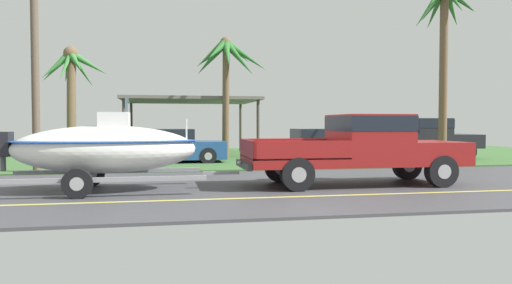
# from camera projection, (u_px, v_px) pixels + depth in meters

# --- Properties ---
(ground) EXTENTS (36.00, 22.00, 0.11)m
(ground) POSITION_uv_depth(u_px,v_px,m) (265.00, 161.00, 20.78)
(ground) COLOR #424247
(pickup_truck_towing) EXTENTS (5.92, 2.02, 1.83)m
(pickup_truck_towing) POSITION_uv_depth(u_px,v_px,m) (367.00, 145.00, 12.60)
(pickup_truck_towing) COLOR maroon
(pickup_truck_towing) RESTS_ON ground
(boat_on_trailer) EXTENTS (5.60, 2.32, 2.19)m
(boat_on_trailer) POSITION_uv_depth(u_px,v_px,m) (104.00, 149.00, 11.34)
(boat_on_trailer) COLOR gray
(boat_on_trailer) RESTS_ON ground
(parked_pickup_background) EXTENTS (5.59, 2.09, 1.82)m
(parked_pickup_background) POSITION_uv_depth(u_px,v_px,m) (423.00, 137.00, 21.23)
(parked_pickup_background) COLOR black
(parked_pickup_background) RESTS_ON ground
(parked_sedan_near) EXTENTS (4.63, 1.87, 1.38)m
(parked_sedan_near) POSITION_uv_depth(u_px,v_px,m) (165.00, 147.00, 19.24)
(parked_sedan_near) COLOR #234C89
(parked_sedan_near) RESTS_ON ground
(parked_sedan_far) EXTENTS (4.53, 1.93, 1.38)m
(parked_sedan_far) POSITION_uv_depth(u_px,v_px,m) (329.00, 146.00, 20.05)
(parked_sedan_far) COLOR beige
(parked_sedan_far) RESTS_ON ground
(carport_awning) EXTENTS (6.44, 5.55, 2.83)m
(carport_awning) POSITION_uv_depth(u_px,v_px,m) (190.00, 101.00, 23.90)
(carport_awning) COLOR #4C4238
(carport_awning) RESTS_ON ground
(palm_tree_near_left) EXTENTS (2.84, 3.27, 7.07)m
(palm_tree_near_left) POSITION_uv_depth(u_px,v_px,m) (444.00, 23.00, 18.58)
(palm_tree_near_left) COLOR brown
(palm_tree_near_left) RESTS_ON ground
(palm_tree_near_right) EXTENTS (3.41, 3.21, 5.33)m
(palm_tree_near_right) POSITION_uv_depth(u_px,v_px,m) (71.00, 77.00, 23.29)
(palm_tree_near_right) COLOR brown
(palm_tree_near_right) RESTS_ON ground
(palm_tree_mid) EXTENTS (3.33, 3.04, 5.41)m
(palm_tree_mid) POSITION_uv_depth(u_px,v_px,m) (226.00, 63.00, 21.20)
(palm_tree_mid) COLOR brown
(palm_tree_mid) RESTS_ON ground
(utility_pole) EXTENTS (0.24, 1.80, 8.89)m
(utility_pole) POSITION_uv_depth(u_px,v_px,m) (34.00, 28.00, 15.19)
(utility_pole) COLOR brown
(utility_pole) RESTS_ON ground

